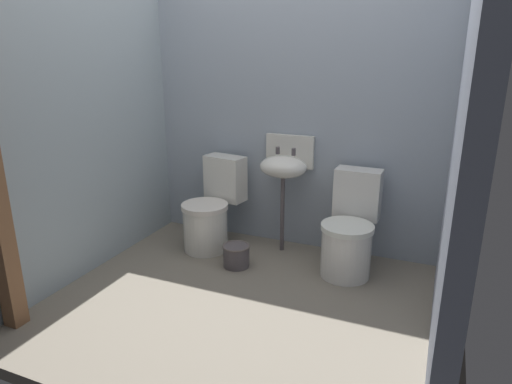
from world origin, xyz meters
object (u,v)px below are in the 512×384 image
toilet_left (211,212)px  sink (284,166)px  toilet_right (350,233)px  bucket (236,255)px

toilet_left → sink: sink is taller
toilet_right → bucket: toilet_right is taller
toilet_left → sink: bearing=-152.5°
toilet_right → bucket: (-0.84, -0.28, -0.23)m
sink → bucket: 0.84m
toilet_right → bucket: bearing=19.5°
toilet_left → sink: size_ratio=0.79×
toilet_left → toilet_right: same height
toilet_left → bucket: (0.37, -0.28, -0.23)m
toilet_right → sink: 0.77m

